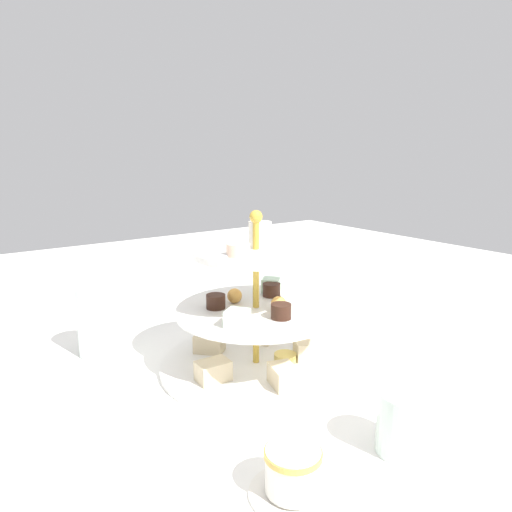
{
  "coord_description": "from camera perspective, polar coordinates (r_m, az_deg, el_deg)",
  "views": [
    {
      "loc": [
        -0.41,
        -0.57,
        0.34
      ],
      "look_at": [
        0.0,
        0.0,
        0.18
      ],
      "focal_mm": 32.82,
      "sensor_mm": 36.0,
      "label": 1
    }
  ],
  "objects": [
    {
      "name": "water_glass_short_left",
      "position": [
        0.6,
        17.68,
        -18.76
      ],
      "size": [
        0.06,
        0.06,
        0.07
      ],
      "primitive_type": "cylinder",
      "color": "silver",
      "rests_on": "ground_plane"
    },
    {
      "name": "tiered_serving_stand",
      "position": [
        0.75,
        0.04,
        -8.23
      ],
      "size": [
        0.31,
        0.31,
        0.26
      ],
      "color": "white",
      "rests_on": "ground_plane"
    },
    {
      "name": "ground_plane",
      "position": [
        0.78,
        0.0,
        -13.44
      ],
      "size": [
        2.4,
        2.4,
        0.0
      ],
      "primitive_type": "plane",
      "color": "white"
    },
    {
      "name": "water_glass_tall_right",
      "position": [
        0.85,
        -18.73,
        -7.44
      ],
      "size": [
        0.07,
        0.07,
        0.12
      ],
      "primitive_type": "cylinder",
      "color": "silver",
      "rests_on": "ground_plane"
    },
    {
      "name": "butter_knife_right",
      "position": [
        0.59,
        -21.81,
        -23.23
      ],
      "size": [
        0.08,
        0.16,
        0.0
      ],
      "primitive_type": "cube",
      "rotation": [
        0.0,
        0.0,
        5.09
      ],
      "color": "silver",
      "rests_on": "ground_plane"
    },
    {
      "name": "butter_knife_left",
      "position": [
        1.08,
        0.53,
        -5.75
      ],
      "size": [
        0.13,
        0.13,
        0.0
      ],
      "primitive_type": "cube",
      "rotation": [
        0.0,
        0.0,
        2.38
      ],
      "color": "silver",
      "rests_on": "ground_plane"
    },
    {
      "name": "teacup_with_saucer",
      "position": [
        0.52,
        4.49,
        -24.92
      ],
      "size": [
        0.09,
        0.09,
        0.05
      ],
      "color": "white",
      "rests_on": "ground_plane"
    }
  ]
}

